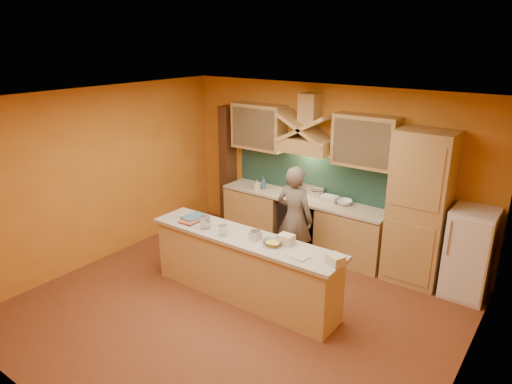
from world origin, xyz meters
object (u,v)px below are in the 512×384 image
Objects in this scene: fridge at (469,253)px; person at (295,218)px; kitchen_scale at (255,236)px; mixing_bowl at (273,243)px; stove at (301,223)px.

fridge is 2.52m from person.
person is 12.91× the size of kitchen_scale.
kitchen_scale is at bearing 178.93° from mixing_bowl.
person is 6.89× the size of mixing_bowl.
fridge is 2.79m from mixing_bowl.
kitchen_scale is (-2.30, -1.89, 0.35)m from fridge.
stove is 2.71m from fridge.
stove is 0.53× the size of person.
stove is at bearing 180.00° from fridge.
mixing_bowl is (-2.02, -1.90, 0.32)m from fridge.
fridge is at bearing 0.00° from stove.
mixing_bowl is at bearing -136.81° from fridge.
fridge is (2.70, 0.00, 0.20)m from stove.
person is (0.30, -0.73, 0.39)m from stove.
person is 1.24m from mixing_bowl.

